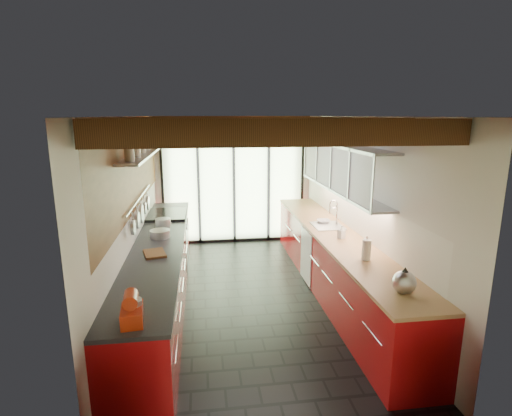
% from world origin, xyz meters
% --- Properties ---
extents(ground, '(5.50, 5.50, 0.00)m').
position_xyz_m(ground, '(0.00, 0.00, 0.00)').
color(ground, black).
rests_on(ground, ground).
extents(room_shell, '(5.50, 5.50, 5.50)m').
position_xyz_m(room_shell, '(0.00, 0.00, 1.65)').
color(room_shell, silver).
rests_on(room_shell, ground).
extents(ceiling_beams, '(3.14, 5.06, 4.90)m').
position_xyz_m(ceiling_beams, '(-0.00, 0.38, 2.46)').
color(ceiling_beams, '#593316').
rests_on(ceiling_beams, ground).
extents(glass_door, '(2.95, 0.10, 2.90)m').
position_xyz_m(glass_door, '(0.00, 2.69, 1.66)').
color(glass_door, '#C6EAAD').
rests_on(glass_door, ground).
extents(left_counter, '(0.68, 5.00, 0.92)m').
position_xyz_m(left_counter, '(-1.28, 0.00, 0.46)').
color(left_counter, '#AB0E11').
rests_on(left_counter, ground).
extents(range_stove, '(0.66, 0.90, 0.97)m').
position_xyz_m(range_stove, '(-1.28, 1.45, 0.47)').
color(range_stove, silver).
rests_on(range_stove, ground).
extents(right_counter, '(0.68, 5.00, 0.92)m').
position_xyz_m(right_counter, '(1.27, 0.00, 0.46)').
color(right_counter, '#AB0E11').
rests_on(right_counter, ground).
extents(sink_assembly, '(0.45, 0.52, 0.43)m').
position_xyz_m(sink_assembly, '(1.29, 0.40, 0.96)').
color(sink_assembly, silver).
rests_on(sink_assembly, right_counter).
extents(upper_cabinets_right, '(0.34, 3.00, 3.00)m').
position_xyz_m(upper_cabinets_right, '(1.43, 0.30, 1.85)').
color(upper_cabinets_right, silver).
rests_on(upper_cabinets_right, ground).
extents(left_wall_fixtures, '(0.28, 2.60, 0.96)m').
position_xyz_m(left_wall_fixtures, '(-1.47, 0.18, 1.85)').
color(left_wall_fixtures, silver).
rests_on(left_wall_fixtures, ground).
extents(stand_mixer, '(0.21, 0.33, 0.28)m').
position_xyz_m(stand_mixer, '(-1.27, -2.24, 1.03)').
color(stand_mixer, '#BA2A0E').
rests_on(stand_mixer, left_counter).
extents(pot_large, '(0.26, 0.26, 0.15)m').
position_xyz_m(pot_large, '(-1.27, 0.66, 0.99)').
color(pot_large, silver).
rests_on(pot_large, left_counter).
extents(pot_small, '(0.37, 0.37, 0.11)m').
position_xyz_m(pot_small, '(-1.27, 0.16, 0.97)').
color(pot_small, silver).
rests_on(pot_small, left_counter).
extents(cutting_board, '(0.32, 0.39, 0.03)m').
position_xyz_m(cutting_board, '(-1.27, -0.57, 0.93)').
color(cutting_board, brown).
rests_on(cutting_board, left_counter).
extents(kettle, '(0.24, 0.29, 0.27)m').
position_xyz_m(kettle, '(1.27, -2.02, 1.04)').
color(kettle, silver).
rests_on(kettle, right_counter).
extents(paper_towel, '(0.13, 0.13, 0.30)m').
position_xyz_m(paper_towel, '(1.27, -1.10, 1.04)').
color(paper_towel, white).
rests_on(paper_towel, right_counter).
extents(soap_bottle, '(0.11, 0.11, 0.19)m').
position_xyz_m(soap_bottle, '(1.27, -0.23, 1.01)').
color(soap_bottle, silver).
rests_on(soap_bottle, right_counter).
extents(bowl, '(0.22, 0.22, 0.05)m').
position_xyz_m(bowl, '(1.27, 0.60, 0.95)').
color(bowl, silver).
rests_on(bowl, right_counter).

